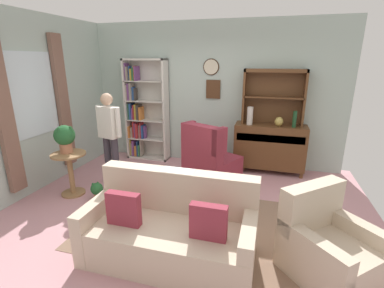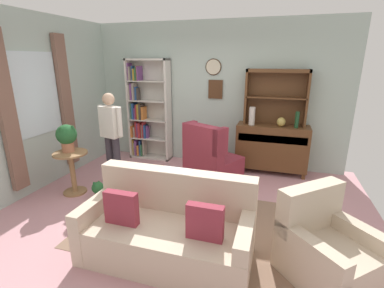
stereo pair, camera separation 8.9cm
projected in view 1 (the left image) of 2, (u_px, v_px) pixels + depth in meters
name	position (u px, v px, depth m)	size (l,w,h in m)	color
ground_plane	(182.00, 211.00, 4.01)	(5.40, 4.60, 0.02)	#C68C93
wall_back	(214.00, 95.00, 5.55)	(5.00, 0.09, 2.80)	#ADC1B7
wall_left	(25.00, 106.00, 4.27)	(0.16, 4.20, 2.80)	#ADC1B7
area_rug	(189.00, 224.00, 3.67)	(2.64, 1.85, 0.01)	#846651
bookshelf	(143.00, 112.00, 5.88)	(0.90, 0.30, 2.10)	silver
sideboard	(269.00, 146.00, 5.26)	(1.30, 0.45, 0.92)	brown
sideboard_hutch	(274.00, 89.00, 5.05)	(1.10, 0.26, 1.00)	brown
vase_tall	(250.00, 116.00, 5.12)	(0.11, 0.11, 0.33)	beige
vase_round	(279.00, 122.00, 5.02)	(0.15, 0.15, 0.17)	tan
bottle_wine	(295.00, 119.00, 4.91)	(0.07, 0.07, 0.29)	#194223
couch_floral	(171.00, 230.00, 3.01)	(1.80, 0.86, 0.90)	beige
armchair_floral	(328.00, 248.00, 2.75)	(1.08, 1.08, 0.88)	beige
wingback_chair	(209.00, 160.00, 4.88)	(1.06, 1.07, 1.05)	maroon
plant_stand	(70.00, 169.00, 4.37)	(0.52, 0.52, 0.69)	#997047
potted_plant_large	(65.00, 137.00, 4.27)	(0.31, 0.31, 0.43)	#AD6B4C
potted_plant_small	(97.00, 190.00, 4.30)	(0.19, 0.19, 0.26)	#AD6B4C
person_reading	(109.00, 132.00, 4.67)	(0.52, 0.28, 1.56)	#38333D
coffee_table	(206.00, 190.00, 3.85)	(0.80, 0.50, 0.42)	brown
book_stack	(203.00, 182.00, 3.81)	(0.21, 0.16, 0.10)	#284C8C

